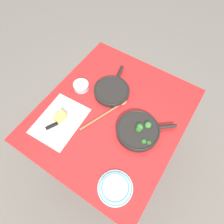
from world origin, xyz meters
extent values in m
plane|color=slate|center=(0.00, 0.00, 0.00)|extent=(14.00, 14.00, 0.00)
cube|color=red|center=(0.00, 0.00, 0.76)|extent=(1.15, 1.01, 0.03)
cylinder|color=#BCBCC1|center=(-0.52, -0.44, 0.37)|extent=(0.05, 0.05, 0.74)
cylinder|color=#BCBCC1|center=(0.52, -0.44, 0.37)|extent=(0.05, 0.05, 0.74)
cylinder|color=#BCBCC1|center=(-0.52, 0.44, 0.37)|extent=(0.05, 0.05, 0.74)
cylinder|color=#BCBCC1|center=(0.52, 0.44, 0.37)|extent=(0.05, 0.05, 0.74)
cylinder|color=black|center=(0.03, 0.23, 0.79)|extent=(0.29, 0.29, 0.05)
torus|color=black|center=(0.03, 0.23, 0.82)|extent=(0.30, 0.30, 0.01)
cylinder|color=black|center=(-0.11, 0.39, 0.80)|extent=(0.10, 0.11, 0.02)
cylinder|color=#205218|center=(0.02, 0.23, 0.79)|extent=(0.01, 0.01, 0.02)
sphere|color=#286023|center=(0.02, 0.23, 0.81)|extent=(0.03, 0.03, 0.03)
cylinder|color=#245B1C|center=(0.08, 0.30, 0.79)|extent=(0.01, 0.01, 0.02)
sphere|color=#2D6B28|center=(0.08, 0.30, 0.81)|extent=(0.04, 0.04, 0.04)
cylinder|color=#2C6823|center=(0.01, 0.23, 0.79)|extent=(0.02, 0.02, 0.03)
sphere|color=#387A33|center=(0.01, 0.23, 0.82)|extent=(0.05, 0.05, 0.05)
cylinder|color=#2C6823|center=(-0.03, 0.27, 0.79)|extent=(0.02, 0.02, 0.03)
sphere|color=#387A33|center=(-0.03, 0.27, 0.82)|extent=(0.05, 0.05, 0.05)
cylinder|color=#205218|center=(0.07, 0.33, 0.79)|extent=(0.01, 0.01, 0.02)
sphere|color=#286023|center=(0.07, 0.33, 0.81)|extent=(0.03, 0.03, 0.03)
cylinder|color=#205218|center=(0.01, 0.23, 0.79)|extent=(0.02, 0.02, 0.03)
sphere|color=#286023|center=(0.01, 0.23, 0.82)|extent=(0.05, 0.05, 0.05)
cylinder|color=#205218|center=(0.03, 0.23, 0.79)|extent=(0.02, 0.02, 0.02)
sphere|color=#286023|center=(0.03, 0.23, 0.82)|extent=(0.04, 0.04, 0.04)
cube|color=#9E703D|center=(0.03, 0.23, 0.80)|extent=(0.04, 0.05, 0.03)
cube|color=#9E703D|center=(0.07, 0.32, 0.79)|extent=(0.04, 0.04, 0.03)
cube|color=#AD7F4C|center=(0.00, 0.23, 0.79)|extent=(0.03, 0.04, 0.03)
cube|color=#9E703D|center=(0.02, 0.24, 0.79)|extent=(0.04, 0.04, 0.03)
cube|color=olive|center=(0.10, 0.24, 0.80)|extent=(0.05, 0.05, 0.03)
cylinder|color=black|center=(-0.15, -0.10, 0.79)|extent=(0.27, 0.27, 0.04)
torus|color=black|center=(-0.15, -0.10, 0.81)|extent=(0.27, 0.27, 0.01)
cylinder|color=black|center=(-0.34, -0.15, 0.80)|extent=(0.13, 0.05, 0.02)
cylinder|color=#EAD170|center=(-0.15, -0.10, 0.79)|extent=(0.22, 0.22, 0.02)
cylinder|color=#996B42|center=(0.07, -0.05, 0.78)|extent=(0.34, 0.14, 0.02)
ellipsoid|color=#996B42|center=(-0.12, 0.02, 0.78)|extent=(0.07, 0.06, 0.02)
cube|color=silver|center=(0.26, -0.28, 0.77)|extent=(0.40, 0.31, 0.00)
cube|color=silver|center=(0.21, -0.24, 0.77)|extent=(0.16, 0.10, 0.01)
cylinder|color=black|center=(0.32, -0.29, 0.78)|extent=(0.09, 0.06, 0.02)
cube|color=#E0C15B|center=(0.24, -0.28, 0.80)|extent=(0.09, 0.07, 0.05)
cylinder|color=white|center=(0.42, 0.30, 0.78)|extent=(0.21, 0.21, 0.01)
torus|color=#4C9EB7|center=(0.42, 0.30, 0.78)|extent=(0.20, 0.20, 0.01)
cylinder|color=white|center=(0.42, 0.30, 0.79)|extent=(0.17, 0.17, 0.01)
torus|color=#4C9EB7|center=(0.42, 0.30, 0.79)|extent=(0.17, 0.17, 0.01)
cylinder|color=#B7B7BC|center=(-0.06, -0.33, 0.80)|extent=(0.12, 0.12, 0.05)
camera|label=1|loc=(0.60, 0.39, 2.04)|focal=32.00mm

